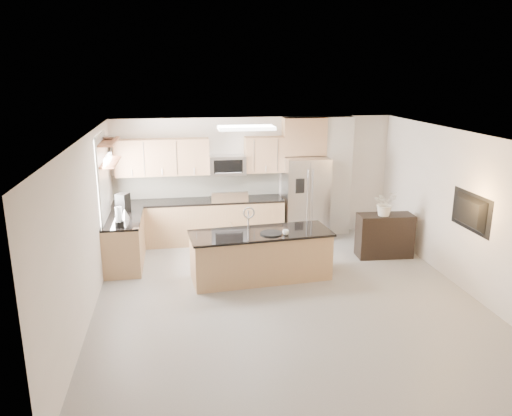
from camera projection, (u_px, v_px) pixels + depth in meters
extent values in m
plane|color=gray|center=(285.00, 296.00, 8.10)|extent=(6.50, 6.50, 0.00)
cube|color=silver|center=(288.00, 136.00, 7.41)|extent=(6.00, 6.50, 0.02)
cube|color=silver|center=(254.00, 177.00, 10.85)|extent=(6.00, 0.02, 2.60)
cube|color=silver|center=(362.00, 318.00, 4.66)|extent=(6.00, 0.02, 2.60)
cube|color=silver|center=(86.00, 229.00, 7.30)|extent=(0.02, 6.50, 2.60)
cube|color=silver|center=(464.00, 211.00, 8.22)|extent=(0.02, 6.50, 2.60)
cube|color=tan|center=(200.00, 222.00, 10.58)|extent=(3.55, 0.65, 0.88)
cube|color=black|center=(199.00, 201.00, 10.46)|extent=(3.55, 0.66, 0.04)
cube|color=silver|center=(198.00, 185.00, 10.68)|extent=(3.55, 0.02, 0.52)
cube|color=tan|center=(125.00, 242.00, 9.33)|extent=(0.65, 1.50, 0.88)
cube|color=black|center=(123.00, 219.00, 9.21)|extent=(0.66, 1.50, 0.04)
cube|color=black|center=(229.00, 220.00, 10.67)|extent=(0.76, 0.64, 0.90)
cube|color=black|center=(228.00, 199.00, 10.55)|extent=(0.76, 0.62, 0.03)
cube|color=silver|center=(230.00, 197.00, 10.24)|extent=(0.76, 0.04, 0.22)
cube|color=tan|center=(162.00, 157.00, 10.26)|extent=(1.92, 0.33, 0.75)
cube|color=tan|center=(264.00, 155.00, 10.58)|extent=(0.82, 0.33, 0.75)
cube|color=silver|center=(227.00, 165.00, 10.48)|extent=(0.76, 0.40, 0.40)
cube|color=black|center=(228.00, 167.00, 10.30)|extent=(0.60, 0.02, 0.28)
cube|color=silver|center=(305.00, 198.00, 10.77)|extent=(0.92, 0.75, 1.78)
cube|color=#949497|center=(310.00, 202.00, 10.40)|extent=(0.02, 0.01, 1.69)
cube|color=black|center=(300.00, 186.00, 10.27)|extent=(0.18, 0.03, 0.30)
cube|color=beige|center=(337.00, 176.00, 10.99)|extent=(0.60, 0.30, 2.60)
cube|color=white|center=(102.00, 180.00, 8.97)|extent=(0.03, 1.05, 1.55)
cube|color=white|center=(103.00, 180.00, 8.97)|extent=(0.03, 1.15, 1.65)
cube|color=#975D3C|center=(110.00, 162.00, 9.00)|extent=(0.30, 1.20, 0.04)
cube|color=#975D3C|center=(108.00, 142.00, 8.90)|extent=(0.30, 1.20, 0.04)
cube|color=white|center=(246.00, 128.00, 8.89)|extent=(1.00, 0.50, 0.06)
cube|color=tan|center=(261.00, 256.00, 8.73)|extent=(2.45, 1.03, 0.81)
cube|color=black|center=(261.00, 233.00, 8.62)|extent=(2.51, 1.09, 0.04)
cube|color=black|center=(250.00, 235.00, 8.59)|extent=(0.50, 0.37, 0.01)
cylinder|color=silver|center=(248.00, 220.00, 8.73)|extent=(0.03, 0.03, 0.34)
torus|color=silver|center=(249.00, 213.00, 8.64)|extent=(0.21, 0.03, 0.21)
cube|color=black|center=(385.00, 236.00, 9.76)|extent=(1.09, 0.51, 0.85)
imported|color=white|center=(286.00, 232.00, 8.46)|extent=(0.14, 0.14, 0.09)
cylinder|color=black|center=(271.00, 233.00, 8.52)|extent=(0.47, 0.47, 0.02)
cylinder|color=black|center=(120.00, 224.00, 8.64)|extent=(0.16, 0.16, 0.11)
cylinder|color=silver|center=(119.00, 214.00, 8.59)|extent=(0.12, 0.12, 0.26)
cone|color=silver|center=(125.00, 214.00, 9.10)|extent=(0.18, 0.18, 0.20)
cylinder|color=black|center=(125.00, 208.00, 9.07)|extent=(0.04, 0.04, 0.04)
cube|color=black|center=(123.00, 203.00, 9.50)|extent=(0.28, 0.30, 0.37)
cylinder|color=silver|center=(123.00, 208.00, 9.46)|extent=(0.12, 0.12, 0.13)
imported|color=silver|center=(109.00, 137.00, 9.02)|extent=(0.33, 0.33, 0.08)
imported|color=silver|center=(385.00, 197.00, 9.49)|extent=(0.80, 0.74, 0.74)
imported|color=black|center=(466.00, 212.00, 8.00)|extent=(0.14, 1.08, 0.62)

